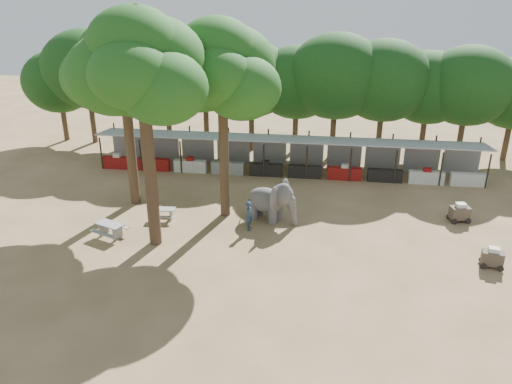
# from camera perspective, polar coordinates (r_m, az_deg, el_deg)

# --- Properties ---
(ground) EXTENTS (100.00, 100.00, 0.00)m
(ground) POSITION_cam_1_polar(r_m,az_deg,el_deg) (24.46, 0.69, -8.96)
(ground) COLOR brown
(ground) RESTS_ON ground
(vendor_stalls) EXTENTS (28.00, 2.99, 2.80)m
(vendor_stalls) POSITION_cam_1_polar(r_m,az_deg,el_deg) (36.51, 3.50, 4.03)
(vendor_stalls) COLOR #95969C
(vendor_stalls) RESTS_ON ground
(yard_tree_left) EXTENTS (7.10, 6.90, 11.02)m
(yard_tree_left) POSITION_cam_1_polar(r_m,az_deg,el_deg) (30.58, -15.09, 13.22)
(yard_tree_left) COLOR #332316
(yard_tree_left) RESTS_ON ground
(yard_tree_center) EXTENTS (7.10, 6.90, 12.04)m
(yard_tree_center) POSITION_cam_1_polar(r_m,az_deg,el_deg) (24.73, -13.17, 13.69)
(yard_tree_center) COLOR #332316
(yard_tree_center) RESTS_ON ground
(yard_tree_back) EXTENTS (7.10, 6.90, 11.36)m
(yard_tree_back) POSITION_cam_1_polar(r_m,az_deg,el_deg) (27.79, -4.14, 13.75)
(yard_tree_back) COLOR #332316
(yard_tree_back) RESTS_ON ground
(backdrop_trees) EXTENTS (46.46, 5.95, 8.33)m
(backdrop_trees) POSITION_cam_1_polar(r_m,az_deg,el_deg) (40.41, 4.27, 12.19)
(backdrop_trees) COLOR #332316
(backdrop_trees) RESTS_ON ground
(elephant) EXTENTS (3.31, 2.53, 2.47)m
(elephant) POSITION_cam_1_polar(r_m,az_deg,el_deg) (28.87, 1.80, -1.02)
(elephant) COLOR #494646
(elephant) RESTS_ON ground
(handler) EXTENTS (0.43, 0.63, 1.71)m
(handler) POSITION_cam_1_polar(r_m,az_deg,el_deg) (27.92, -0.78, -2.72)
(handler) COLOR #26384C
(handler) RESTS_ON ground
(picnic_table_near) EXTENTS (2.00, 1.91, 0.79)m
(picnic_table_near) POSITION_cam_1_polar(r_m,az_deg,el_deg) (28.42, -16.32, -3.98)
(picnic_table_near) COLOR gray
(picnic_table_near) RESTS_ON ground
(picnic_table_far) EXTENTS (1.43, 1.31, 0.67)m
(picnic_table_far) POSITION_cam_1_polar(r_m,az_deg,el_deg) (29.81, -10.51, -2.29)
(picnic_table_far) COLOR gray
(picnic_table_far) RESTS_ON ground
(cart_front) EXTENTS (1.20, 0.89, 1.07)m
(cart_front) POSITION_cam_1_polar(r_m,az_deg,el_deg) (27.05, 25.41, -6.78)
(cart_front) COLOR #3C3128
(cart_front) RESTS_ON ground
(cart_back) EXTENTS (1.31, 1.00, 1.15)m
(cart_back) POSITION_cam_1_polar(r_m,az_deg,el_deg) (31.32, 22.26, -2.17)
(cart_back) COLOR #3C3128
(cart_back) RESTS_ON ground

